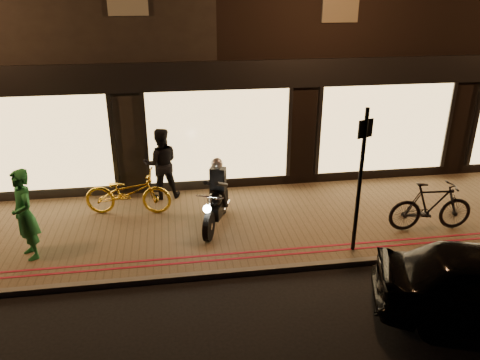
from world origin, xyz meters
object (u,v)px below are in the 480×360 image
object	(u,v)px
sign_post	(361,174)
bicycle_gold	(128,193)
person_green	(25,215)
motorcycle	(216,200)

from	to	relation	value
sign_post	bicycle_gold	bearing A→B (deg)	152.80
person_green	bicycle_gold	bearing A→B (deg)	99.75
sign_post	person_green	bearing A→B (deg)	173.56
bicycle_gold	sign_post	bearing A→B (deg)	-109.10
motorcycle	person_green	distance (m)	3.93
person_green	sign_post	bearing A→B (deg)	50.93
sign_post	person_green	distance (m)	6.61
sign_post	bicycle_gold	xyz separation A→B (m)	(-4.69, 2.41, -1.14)
person_green	motorcycle	bearing A→B (deg)	68.46
bicycle_gold	person_green	size ratio (longest dim) A/B	1.09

